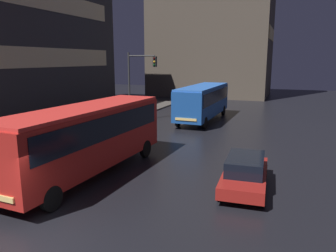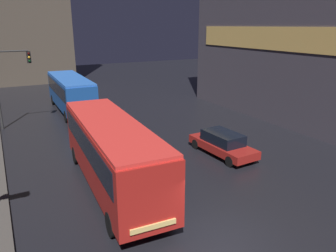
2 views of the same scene
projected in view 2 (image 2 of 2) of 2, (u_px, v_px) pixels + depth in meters
name	position (u px, v px, depth m)	size (l,w,h in m)	color
ground_plane	(222.00, 242.00, 12.42)	(120.00, 120.00, 0.00)	black
building_right_block	(315.00, 5.00, 27.76)	(10.07, 20.72, 18.95)	#423D47
bus_near	(111.00, 148.00, 15.98)	(3.09, 10.71, 3.45)	#AD1E19
bus_far	(71.00, 90.00, 30.64)	(2.76, 10.18, 3.26)	#194793
car_taxi	(223.00, 143.00, 20.58)	(2.10, 4.86, 1.47)	maroon
traffic_light_main	(8.00, 75.00, 25.03)	(2.77, 0.35, 6.28)	#2D2D2D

